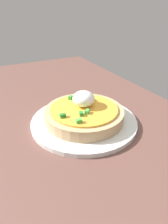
% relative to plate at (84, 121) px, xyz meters
% --- Properties ---
extents(dining_table, '(1.22, 0.85, 0.02)m').
position_rel_plate_xyz_m(dining_table, '(-0.02, 0.15, -0.02)').
color(dining_table, brown).
rests_on(dining_table, ground).
extents(plate, '(0.25, 0.25, 0.01)m').
position_rel_plate_xyz_m(plate, '(0.00, 0.00, 0.00)').
color(plate, silver).
rests_on(plate, dining_table).
extents(pizza, '(0.19, 0.19, 0.07)m').
position_rel_plate_xyz_m(pizza, '(0.00, -0.00, 0.02)').
color(pizza, tan).
rests_on(pizza, plate).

